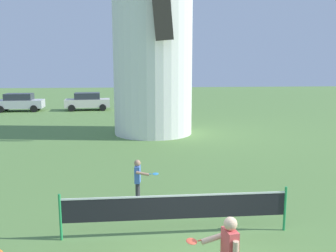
% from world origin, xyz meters
% --- Properties ---
extents(windmill, '(10.79, 5.25, 15.96)m').
position_xyz_m(windmill, '(-0.14, 14.55, 7.18)').
color(windmill, white).
rests_on(windmill, ground_plane).
extents(tennis_net, '(5.35, 0.06, 1.10)m').
position_xyz_m(tennis_net, '(-0.28, 1.68, 0.69)').
color(tennis_net, '#238E4C').
rests_on(tennis_net, ground_plane).
extents(player_far, '(0.71, 0.59, 1.26)m').
position_xyz_m(player_far, '(-1.13, 3.89, 0.71)').
color(player_far, '#333338').
rests_on(player_far, ground_plane).
extents(parked_car_silver, '(4.11, 2.03, 1.56)m').
position_xyz_m(parked_car_silver, '(-11.30, 25.92, 0.81)').
color(parked_car_silver, silver).
rests_on(parked_car_silver, ground_plane).
extents(parked_car_cream, '(4.05, 2.14, 1.56)m').
position_xyz_m(parked_car_cream, '(-5.45, 26.20, 0.81)').
color(parked_car_cream, silver).
rests_on(parked_car_cream, ground_plane).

